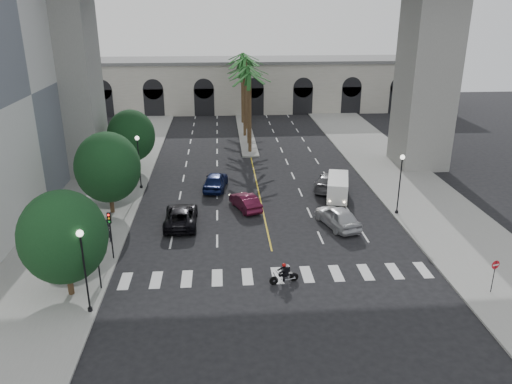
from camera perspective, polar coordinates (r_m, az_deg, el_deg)
name	(u,v)px	position (r m, az deg, el deg)	size (l,w,h in m)	color
ground	(275,265)	(35.03, 2.16, -8.28)	(140.00, 140.00, 0.00)	black
sidewalk_left	(102,193)	(49.83, -17.22, -0.11)	(8.00, 100.00, 0.15)	gray
sidewalk_right	(408,185)	(51.92, 16.99, 0.74)	(8.00, 100.00, 0.15)	gray
median	(246,132)	(70.60, -1.20, 6.82)	(2.00, 24.00, 0.20)	gray
pier_building	(240,84)	(86.48, -1.84, 12.18)	(71.00, 10.50, 8.50)	beige
palm_a	(250,77)	(59.10, -0.73, 13.00)	(3.20, 3.20, 10.30)	#47331E
palm_b	(248,70)	(63.03, -0.87, 13.73)	(3.20, 3.20, 10.60)	#47331E
palm_c	(244,70)	(67.04, -1.34, 13.74)	(3.20, 3.20, 10.10)	#47331E
palm_d	(245,61)	(70.94, -1.22, 14.72)	(3.20, 3.20, 10.90)	#47331E
palm_e	(242,62)	(74.95, -1.59, 14.68)	(3.20, 3.20, 10.40)	#47331E
palm_f	(243,57)	(78.92, -1.50, 15.18)	(3.20, 3.20, 10.70)	#47331E
street_tree_near	(63,237)	(31.79, -21.17, -4.81)	(5.20, 5.20, 6.89)	#382616
street_tree_mid	(108,167)	(43.46, -16.58, 2.73)	(5.44, 5.44, 7.21)	#382616
street_tree_far	(131,136)	(54.89, -14.07, 6.27)	(5.04, 5.04, 6.68)	#382616
lamp_post_left_near	(84,264)	(29.97, -19.06, -7.83)	(0.40, 0.40, 5.35)	black
lamp_post_left_far	(139,158)	(49.08, -13.26, 3.84)	(0.40, 0.40, 5.35)	black
lamp_post_right	(400,179)	(43.49, 16.15, 1.41)	(0.40, 0.40, 5.35)	black
traffic_signal_near	(97,255)	(32.41, -17.69, -6.85)	(0.25, 0.18, 3.65)	black
traffic_signal_far	(110,228)	(35.92, -16.32, -3.93)	(0.25, 0.18, 3.65)	black
motorcycle_rider	(285,274)	(32.65, 3.33, -9.32)	(1.95, 0.68, 1.43)	black
car_a	(338,217)	(40.92, 9.32, -2.80)	(2.02, 5.01, 1.71)	#B8BABE
car_b	(245,202)	(43.83, -1.22, -1.10)	(1.49, 4.28, 1.41)	#4F0F26
car_c	(181,216)	(41.19, -8.58, -2.71)	(2.58, 5.60, 1.56)	black
car_d	(329,181)	(49.12, 8.36, 1.21)	(2.21, 5.45, 1.58)	#5A5A5E
car_e	(215,181)	(48.73, -4.66, 1.29)	(2.01, 4.99, 1.70)	#0E1945
cargo_van	(338,187)	(46.59, 9.32, 0.55)	(2.91, 5.16, 2.07)	white
pedestrian_a	(107,231)	(39.16, -16.62, -4.27)	(0.63, 0.42, 1.73)	black
pedestrian_b	(81,231)	(40.04, -19.38, -4.18)	(0.76, 0.59, 1.55)	black
do_not_enter_sign	(495,270)	(34.15, 25.62, -8.04)	(0.57, 0.17, 2.36)	black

